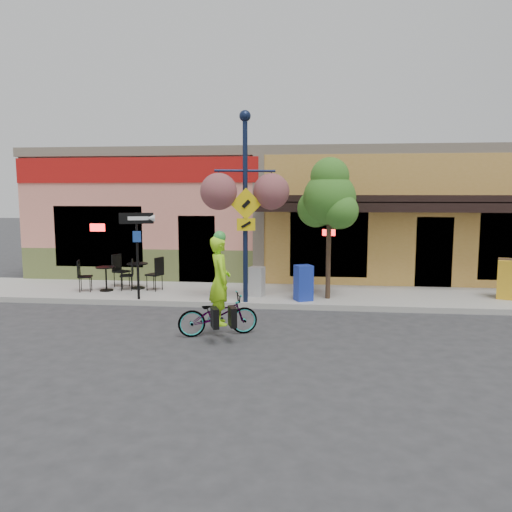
% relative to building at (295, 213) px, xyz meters
% --- Properties ---
extents(ground, '(90.00, 90.00, 0.00)m').
position_rel_building_xyz_m(ground, '(0.00, -7.50, -2.25)').
color(ground, '#2D2D30').
rests_on(ground, ground).
extents(sidewalk, '(24.00, 3.00, 0.15)m').
position_rel_building_xyz_m(sidewalk, '(0.00, -5.50, -2.17)').
color(sidewalk, '#9E9B93').
rests_on(sidewalk, ground).
extents(curb, '(24.00, 0.12, 0.15)m').
position_rel_building_xyz_m(curb, '(0.00, -6.95, -2.17)').
color(curb, '#A8A59E').
rests_on(curb, ground).
extents(building, '(18.20, 8.20, 4.50)m').
position_rel_building_xyz_m(building, '(0.00, 0.00, 0.00)').
color(building, '#E98873').
rests_on(building, ground).
extents(bicycle, '(1.81, 1.16, 0.90)m').
position_rel_building_xyz_m(bicycle, '(-1.29, -9.51, -1.80)').
color(bicycle, maroon).
rests_on(bicycle, ground).
extents(cyclist_rider, '(0.66, 0.80, 1.88)m').
position_rel_building_xyz_m(cyclist_rider, '(-1.24, -9.51, -1.31)').
color(cyclist_rider, '#A6FA1A').
rests_on(cyclist_rider, ground).
extents(lamp_post, '(1.70, 1.05, 4.97)m').
position_rel_building_xyz_m(lamp_post, '(-1.05, -6.85, 0.39)').
color(lamp_post, '#121D3A').
rests_on(lamp_post, sidewalk).
extents(one_way_sign, '(0.92, 0.45, 2.35)m').
position_rel_building_xyz_m(one_way_sign, '(-3.99, -6.85, -0.92)').
color(one_way_sign, black).
rests_on(one_way_sign, sidewalk).
extents(cafe_set_left, '(1.72, 1.20, 0.94)m').
position_rel_building_xyz_m(cafe_set_left, '(-5.34, -5.83, -1.63)').
color(cafe_set_left, black).
rests_on(cafe_set_left, sidewalk).
extents(cafe_set_right, '(1.88, 1.39, 1.01)m').
position_rel_building_xyz_m(cafe_set_right, '(-4.53, -5.38, -1.59)').
color(cafe_set_right, black).
rests_on(cafe_set_right, sidewalk).
extents(newspaper_box_blue, '(0.55, 0.53, 0.96)m').
position_rel_building_xyz_m(newspaper_box_blue, '(0.47, -6.50, -1.62)').
color(newspaper_box_blue, '#1B32A6').
rests_on(newspaper_box_blue, sidewalk).
extents(newspaper_box_grey, '(0.46, 0.43, 0.82)m').
position_rel_building_xyz_m(newspaper_box_grey, '(-0.83, -6.06, -1.69)').
color(newspaper_box_grey, '#AFAFAF').
rests_on(newspaper_box_grey, sidewalk).
extents(street_tree, '(2.00, 2.00, 3.86)m').
position_rel_building_xyz_m(street_tree, '(1.13, -6.16, -0.17)').
color(street_tree, '#3D7A26').
rests_on(street_tree, sidewalk).
extents(sandwich_board, '(0.80, 0.69, 1.12)m').
position_rel_building_xyz_m(sandwich_board, '(5.97, -5.97, -1.54)').
color(sandwich_board, yellow).
rests_on(sandwich_board, sidewalk).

